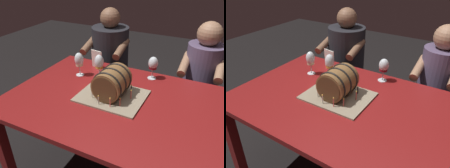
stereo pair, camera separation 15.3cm
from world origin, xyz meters
TOP-DOWN VIEW (x-y plane):
  - dining_table at (0.00, 0.00)m, footprint 1.49×1.02m
  - barrel_cake at (-0.04, 0.02)m, footprint 0.45×0.36m
  - wine_glass_amber at (-0.27, 0.24)m, footprint 0.07×0.07m
  - wine_glass_white at (-0.42, 0.20)m, footprint 0.07×0.07m
  - wine_glass_red at (0.12, 0.40)m, footprint 0.08×0.08m
  - menu_card at (-0.37, 0.38)m, footprint 0.11×0.04m
  - person_seated_left at (-0.46, 0.83)m, footprint 0.43×0.51m
  - person_seated_right at (0.46, 0.83)m, footprint 0.35×0.45m

SIDE VIEW (x-z plane):
  - person_seated_right at x=0.46m, z-range -0.06..1.09m
  - person_seated_left at x=-0.46m, z-range -0.02..1.16m
  - dining_table at x=0.00m, z-range 0.28..1.03m
  - menu_card at x=-0.37m, z-range 0.75..0.91m
  - barrel_cake at x=-0.04m, z-range 0.74..0.96m
  - wine_glass_amber at x=-0.27m, z-range 0.78..0.97m
  - wine_glass_red at x=0.12m, z-range 0.78..0.97m
  - wine_glass_white at x=-0.42m, z-range 0.78..0.98m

